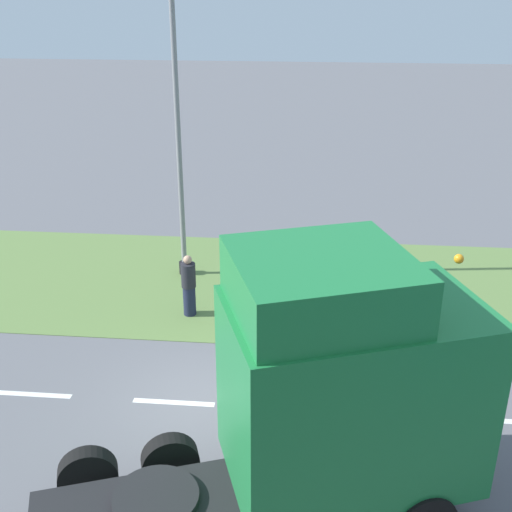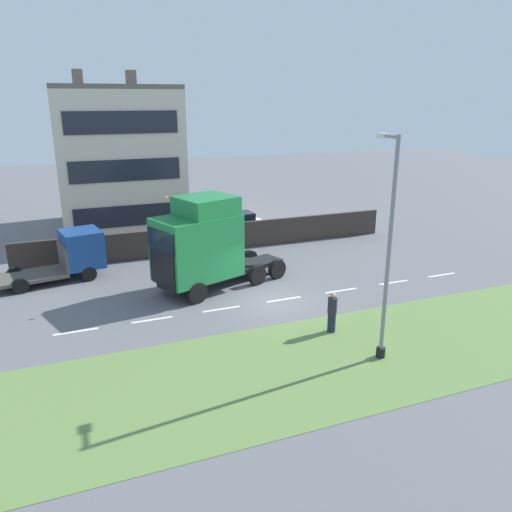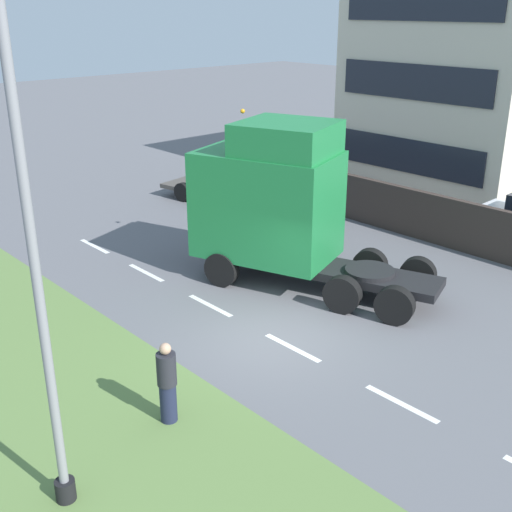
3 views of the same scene
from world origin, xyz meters
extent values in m
plane|color=slate|center=(0.00, 0.00, 0.00)|extent=(120.00, 120.00, 0.00)
cube|color=#607F42|center=(-6.00, 0.00, 0.01)|extent=(7.00, 44.00, 0.01)
cube|color=white|center=(0.00, -3.90, 0.00)|extent=(0.16, 1.80, 0.00)
cube|color=white|center=(0.00, -0.70, 0.00)|extent=(0.16, 1.80, 0.00)
cube|color=white|center=(0.00, 2.50, 0.00)|extent=(0.16, 1.80, 0.00)
cube|color=white|center=(0.00, 5.70, 0.00)|extent=(0.16, 1.80, 0.00)
cube|color=black|center=(3.07, 1.35, 0.67)|extent=(3.72, 7.27, 0.24)
cube|color=#1E7A3D|center=(2.53, 2.88, 2.34)|extent=(3.71, 4.59, 3.11)
cube|color=black|center=(1.86, 4.78, 1.66)|extent=(2.05, 0.77, 1.74)
cube|color=black|center=(1.86, 4.78, 3.03)|extent=(2.17, 0.82, 1.00)
cube|color=#1E7A3D|center=(2.73, 2.32, 4.35)|extent=(3.13, 3.23, 0.90)
sphere|color=orange|center=(2.79, 4.24, 4.87)|extent=(0.14, 0.14, 0.14)
cylinder|color=black|center=(3.61, -0.18, 0.85)|extent=(1.78, 1.78, 0.12)
cylinder|color=black|center=(1.13, 3.34, 0.52)|extent=(0.65, 1.09, 1.04)
cylinder|color=black|center=(2.39, -0.23, 0.52)|extent=(0.65, 1.09, 1.04)
cylinder|color=black|center=(2.87, -1.59, 0.52)|extent=(0.65, 1.09, 1.04)
cylinder|color=black|center=(-6.51, -1.72, 0.20)|extent=(0.34, 0.34, 0.40)
cylinder|color=gray|center=(-6.51, -1.72, 4.11)|extent=(0.16, 0.16, 8.21)
cylinder|color=#1E233D|center=(-3.93, -1.08, 0.43)|extent=(0.34, 0.34, 0.85)
cylinder|color=#26262D|center=(-3.93, -1.08, 1.19)|extent=(0.39, 0.39, 0.68)
sphere|color=tan|center=(-3.93, -1.08, 1.65)|extent=(0.23, 0.23, 0.23)
camera|label=1|loc=(11.28, 2.14, 8.54)|focal=45.00mm
camera|label=2|loc=(-20.43, 8.81, 9.33)|focal=35.00mm
camera|label=3|loc=(-9.97, -10.22, 7.82)|focal=45.00mm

